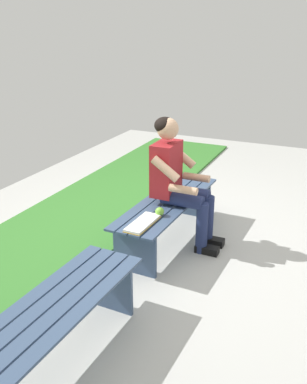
% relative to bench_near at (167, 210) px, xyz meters
% --- Properties ---
extents(ground_plane, '(10.00, 7.00, 0.04)m').
position_rel_bench_near_xyz_m(ground_plane, '(0.94, 1.00, -0.34)').
color(ground_plane, '#B2B2AD').
extents(grass_strip, '(9.00, 1.35, 0.03)m').
position_rel_bench_near_xyz_m(grass_strip, '(0.94, -1.05, -0.31)').
color(grass_strip, '#387A2D').
rests_on(grass_strip, ground).
extents(bench_near, '(1.59, 0.50, 0.42)m').
position_rel_bench_near_xyz_m(bench_near, '(0.00, 0.00, 0.00)').
color(bench_near, '#384C6B').
rests_on(bench_near, ground).
extents(bench_far, '(1.63, 0.50, 0.42)m').
position_rel_bench_near_xyz_m(bench_far, '(1.88, -0.00, 0.00)').
color(bench_far, '#384C6B').
rests_on(bench_far, ground).
extents(person_seated, '(0.50, 0.69, 1.23)m').
position_rel_bench_near_xyz_m(person_seated, '(-0.01, 0.10, 0.35)').
color(person_seated, maroon).
rests_on(person_seated, ground).
extents(apple, '(0.08, 0.08, 0.08)m').
position_rel_bench_near_xyz_m(apple, '(0.35, 0.07, 0.14)').
color(apple, '#72B738').
rests_on(apple, bench_near).
extents(book_open, '(0.42, 0.17, 0.02)m').
position_rel_bench_near_xyz_m(book_open, '(0.57, 0.01, 0.11)').
color(book_open, white).
rests_on(book_open, bench_near).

